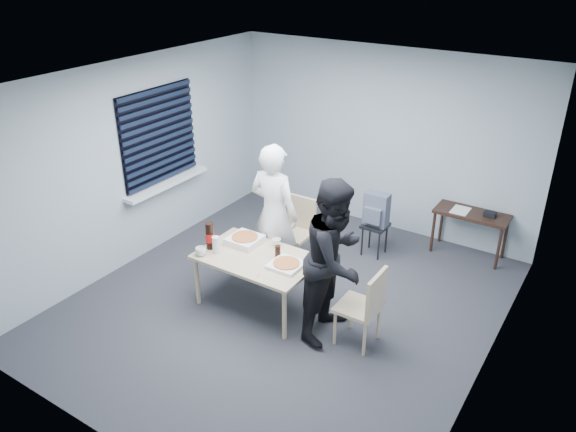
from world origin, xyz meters
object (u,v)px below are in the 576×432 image
Objects in this scene: chair_right at (366,303)px; soda_bottle at (210,236)px; mug_b at (276,242)px; mug_a at (201,251)px; chair_far at (298,226)px; person_white at (274,214)px; person_black at (336,259)px; side_table at (471,218)px; stool at (375,232)px; dining_table at (257,261)px; backpack at (376,210)px.

soda_bottle is at bearing -175.50° from chair_right.
mug_b is 0.31× the size of soda_bottle.
mug_b is at bearing 46.92° from mug_a.
mug_b is at bearing -75.76° from chair_far.
chair_far is at bearing -92.01° from person_white.
person_white is at bearing 159.35° from chair_right.
chair_right is at bearing -95.92° from person_black.
side_table is at bearing 36.72° from chair_far.
side_table is at bearing 49.13° from soda_bottle.
mug_b is at bearing -111.16° from stool.
person_black is at bearing 7.15° from soda_bottle.
mug_b is (0.05, 0.32, 0.11)m from dining_table.
chair_far is 7.24× the size of mug_a.
mug_a is at bearing 104.13° from person_black.
person_white and person_black have the same top height.
dining_table is 0.75× the size of person_black.
person_black reaches higher than soda_bottle.
person_white is (-0.17, 0.59, 0.30)m from dining_table.
chair_right is at bearing -68.01° from stool.
chair_right is at bearing -53.67° from backpack.
chair_far is at bearing 104.24° from mug_b.
chair_far is 0.50× the size of person_black.
mug_a is (-0.38, -0.91, -0.19)m from person_white.
person_white is 1.01m from mug_a.
chair_far is at bearing -137.53° from stool.
stool is 1.39× the size of soda_bottle.
person_black reaches higher than stool.
person_white is 1.25m from person_black.
chair_far is 0.63m from person_white.
soda_bottle reaches higher than stool.
backpack is (-0.00, -0.01, 0.33)m from stool.
person_white is at bearing 61.28° from soda_bottle.
person_white is 1.00× the size of person_black.
chair_far is 2.30m from side_table.
chair_right reaches higher than stool.
backpack is (0.63, 1.80, 0.08)m from dining_table.
person_black is (1.11, -1.04, 0.37)m from chair_far.
person_white is 1.55m from stool.
mug_b is (0.22, -0.27, -0.19)m from person_white.
dining_table is 10.76× the size of mug_a.
mug_a is at bearing -118.87° from stool.
soda_bottle is (-1.52, -0.19, -0.09)m from person_black.
soda_bottle is at bearing -107.48° from backpack.
mug_a is at bearing 67.31° from person_white.
chair_right reaches higher than mug_b.
backpack is (0.78, 0.70, 0.15)m from chair_far.
side_table is at bearing -134.63° from person_white.
mug_a is 0.87m from mug_b.
chair_right is at bearing 159.35° from person_white.
mug_a is at bearing -149.73° from dining_table.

